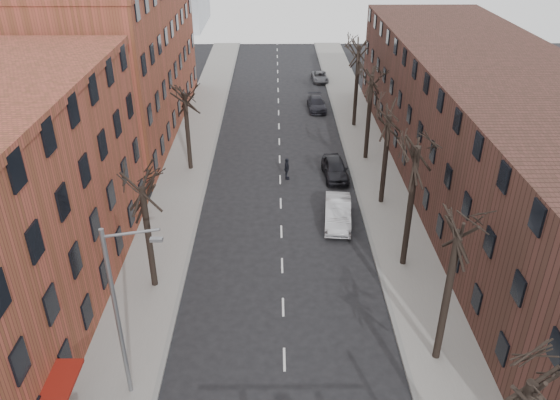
{
  "coord_description": "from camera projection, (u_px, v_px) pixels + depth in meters",
  "views": [
    {
      "loc": [
        -0.42,
        -8.04,
        20.23
      ],
      "look_at": [
        -0.12,
        21.3,
        4.0
      ],
      "focal_mm": 35.0,
      "sensor_mm": 36.0,
      "label": 1
    }
  ],
  "objects": [
    {
      "name": "sidewalk_left",
      "position": [
        188.0,
        164.0,
        47.35
      ],
      "size": [
        4.0,
        90.0,
        0.15
      ],
      "primitive_type": "cube",
      "color": "gray",
      "rests_on": "ground"
    },
    {
      "name": "sidewalk_right",
      "position": [
        372.0,
        163.0,
        47.49
      ],
      "size": [
        4.0,
        90.0,
        0.15
      ],
      "primitive_type": "cube",
      "color": "gray",
      "rests_on": "ground"
    },
    {
      "name": "building_left_far",
      "position": [
        111.0,
        58.0,
        51.8
      ],
      "size": [
        12.0,
        28.0,
        14.0
      ],
      "primitive_type": "cube",
      "color": "brown",
      "rests_on": "ground"
    },
    {
      "name": "building_right",
      "position": [
        494.0,
        131.0,
        40.8
      ],
      "size": [
        12.0,
        50.0,
        10.0
      ],
      "primitive_type": "cube",
      "color": "#462720",
      "rests_on": "ground"
    },
    {
      "name": "tree_right_b",
      "position": [
        435.0,
        358.0,
        27.4
      ],
      "size": [
        5.2,
        5.2,
        10.8
      ],
      "primitive_type": null,
      "color": "black",
      "rests_on": "ground"
    },
    {
      "name": "tree_right_c",
      "position": [
        402.0,
        265.0,
        34.4
      ],
      "size": [
        5.2,
        5.2,
        11.6
      ],
      "primitive_type": null,
      "color": "black",
      "rests_on": "ground"
    },
    {
      "name": "tree_right_d",
      "position": [
        381.0,
        203.0,
        41.4
      ],
      "size": [
        5.2,
        5.2,
        10.0
      ],
      "primitive_type": null,
      "color": "black",
      "rests_on": "ground"
    },
    {
      "name": "tree_right_e",
      "position": [
        365.0,
        159.0,
        48.4
      ],
      "size": [
        5.2,
        5.2,
        10.8
      ],
      "primitive_type": null,
      "color": "black",
      "rests_on": "ground"
    },
    {
      "name": "tree_right_f",
      "position": [
        354.0,
        126.0,
        55.4
      ],
      "size": [
        5.2,
        5.2,
        11.6
      ],
      "primitive_type": null,
      "color": "black",
      "rests_on": "ground"
    },
    {
      "name": "tree_left_a",
      "position": [
        155.0,
        286.0,
        32.52
      ],
      "size": [
        5.2,
        5.2,
        9.5
      ],
      "primitive_type": null,
      "color": "black",
      "rests_on": "ground"
    },
    {
      "name": "tree_left_b",
      "position": [
        191.0,
        169.0,
        46.51
      ],
      "size": [
        5.2,
        5.2,
        9.5
      ],
      "primitive_type": null,
      "color": "black",
      "rests_on": "ground"
    },
    {
      "name": "streetlight",
      "position": [
        120.0,
        309.0,
        23.09
      ],
      "size": [
        2.45,
        0.22,
        9.03
      ],
      "color": "slate",
      "rests_on": "ground"
    },
    {
      "name": "silver_sedan",
      "position": [
        338.0,
        213.0,
        38.46
      ],
      "size": [
        2.24,
        5.24,
        1.68
      ],
      "primitive_type": "imported",
      "rotation": [
        0.0,
        0.0,
        -0.09
      ],
      "color": "#AAACB1",
      "rests_on": "ground"
    },
    {
      "name": "parked_car_near",
      "position": [
        335.0,
        168.0,
        44.86
      ],
      "size": [
        2.17,
        4.79,
        1.59
      ],
      "primitive_type": "imported",
      "rotation": [
        0.0,
        0.0,
        0.06
      ],
      "color": "black",
      "rests_on": "ground"
    },
    {
      "name": "parked_car_mid",
      "position": [
        317.0,
        104.0,
        59.41
      ],
      "size": [
        2.03,
        4.61,
        1.32
      ],
      "primitive_type": "imported",
      "rotation": [
        0.0,
        0.0,
        0.04
      ],
      "color": "black",
      "rests_on": "ground"
    },
    {
      "name": "parked_car_far",
      "position": [
        320.0,
        77.0,
        68.74
      ],
      "size": [
        2.04,
        4.14,
        1.13
      ],
      "primitive_type": "imported",
      "rotation": [
        0.0,
        0.0,
        0.04
      ],
      "color": "#58595F",
      "rests_on": "ground"
    },
    {
      "name": "pedestrian_crossing",
      "position": [
        287.0,
        169.0,
        44.5
      ],
      "size": [
        0.51,
        1.1,
        1.84
      ],
      "primitive_type": "imported",
      "rotation": [
        0.0,
        0.0,
        1.62
      ],
      "color": "black",
      "rests_on": "ground"
    }
  ]
}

